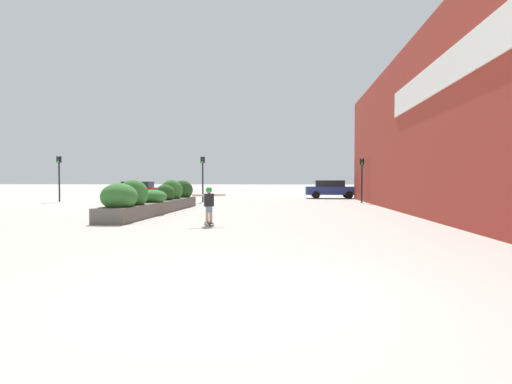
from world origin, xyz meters
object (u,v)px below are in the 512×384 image
skateboard (209,223)px  traffic_light_far_left (59,171)px  traffic_light_left (203,171)px  car_leftmost (469,189)px  car_center_left (136,189)px  car_center_right (331,189)px  traffic_light_right (362,172)px  skateboarder (209,201)px

skateboard → traffic_light_far_left: bearing=110.2°
skateboard → traffic_light_far_left: size_ratio=0.22×
skateboard → traffic_light_left: 15.23m
car_leftmost → car_center_left: (-28.50, 0.47, -0.06)m
skateboard → car_center_right: car_center_right is taller
car_center_right → car_leftmost: bearing=86.9°
traffic_light_left → traffic_light_right: size_ratio=1.06×
car_leftmost → traffic_light_right: traffic_light_right is taller
car_center_left → skateboard: bearing=-152.7°
skateboarder → traffic_light_left: size_ratio=0.38×
traffic_light_right → traffic_light_far_left: size_ratio=0.93×
skateboard → car_center_right: 22.29m
car_leftmost → car_center_left: bearing=-90.9°
car_leftmost → car_center_left: size_ratio=1.04×
car_center_left → traffic_light_right: size_ratio=1.49×
car_center_left → car_leftmost: bearing=-90.9°
traffic_light_left → traffic_light_far_left: (-10.41, -0.64, 0.03)m
car_center_right → traffic_light_left: traffic_light_left is taller
car_center_left → traffic_light_right: bearing=-109.8°
traffic_light_left → traffic_light_right: 11.18m
skateboarder → traffic_light_left: traffic_light_left is taller
car_center_left → traffic_light_left: traffic_light_left is taller
car_leftmost → traffic_light_right: 11.71m
skateboarder → traffic_light_right: traffic_light_right is taller
traffic_light_left → car_center_left: bearing=138.9°
skateboard → car_center_right: size_ratio=0.16×
car_leftmost → traffic_light_left: bearing=-73.8°
car_leftmost → traffic_light_right: (-9.82, -6.26, 1.28)m
skateboarder → car_leftmost: bearing=25.3°
car_leftmost → skateboarder: bearing=-40.2°
car_center_left → car_center_right: 17.28m
skateboarder → car_center_left: 23.89m
car_leftmost → car_center_right: (-11.21, 0.60, -0.02)m
skateboarder → traffic_light_far_left: size_ratio=0.37×
car_leftmost → traffic_light_far_left: bearing=-77.9°
car_center_left → traffic_light_left: 10.06m
car_leftmost → traffic_light_left: traffic_light_left is taller
car_center_left → car_center_right: size_ratio=1.02×
car_center_right → traffic_light_left: bearing=-55.6°
traffic_light_far_left → traffic_light_left: bearing=3.5°
car_center_right → traffic_light_far_left: 21.53m
traffic_light_left → skateboard: bearing=-76.7°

